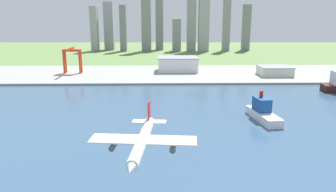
% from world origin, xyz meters
% --- Properties ---
extents(ground_plane, '(2400.00, 2400.00, 0.00)m').
position_xyz_m(ground_plane, '(0.00, 300.00, 0.00)').
color(ground_plane, '#608148').
extents(water_bay, '(840.00, 360.00, 0.15)m').
position_xyz_m(water_bay, '(0.00, 240.00, 0.07)').
color(water_bay, '#385675').
rests_on(water_bay, ground).
extents(industrial_pier, '(840.00, 140.00, 2.50)m').
position_xyz_m(industrial_pier, '(0.00, 490.00, 1.25)').
color(industrial_pier, gray).
rests_on(industrial_pier, ground).
extents(airplane_landing, '(38.76, 45.06, 12.97)m').
position_xyz_m(airplane_landing, '(7.27, 153.87, 37.24)').
color(airplane_landing, silver).
extents(ferry_boat, '(17.41, 44.40, 22.11)m').
position_xyz_m(ferry_boat, '(93.60, 288.37, 6.29)').
color(ferry_boat, white).
rests_on(ferry_boat, water_bay).
extents(port_crane_red, '(24.02, 39.56, 35.67)m').
position_xyz_m(port_crane_red, '(-109.37, 491.26, 28.24)').
color(port_crane_red, red).
rests_on(port_crane_red, industrial_pier).
extents(warehouse_main, '(56.52, 40.56, 20.36)m').
position_xyz_m(warehouse_main, '(37.31, 506.32, 12.70)').
color(warehouse_main, white).
rests_on(warehouse_main, industrial_pier).
extents(warehouse_annex, '(41.48, 34.01, 12.32)m').
position_xyz_m(warehouse_annex, '(165.04, 468.19, 8.68)').
color(warehouse_annex, silver).
rests_on(warehouse_annex, industrial_pier).
extents(distant_skyline, '(370.54, 67.35, 150.24)m').
position_xyz_m(distant_skyline, '(26.93, 808.37, 59.34)').
color(distant_skyline, '#94959A').
rests_on(distant_skyline, ground).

